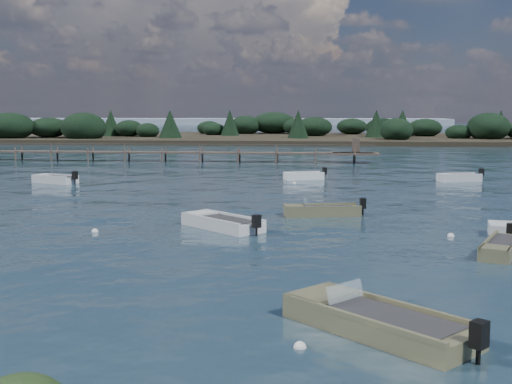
# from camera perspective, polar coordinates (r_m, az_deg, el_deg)

# --- Properties ---
(ground) EXTENTS (400.00, 400.00, 0.00)m
(ground) POSITION_cam_1_polar(r_m,az_deg,el_deg) (83.16, 5.60, 3.30)
(ground) COLOR #152633
(ground) RESTS_ON ground
(dinghy_near_olive) EXTENTS (5.10, 4.94, 1.36)m
(dinghy_near_olive) POSITION_cam_1_polar(r_m,az_deg,el_deg) (17.37, 10.74, -11.57)
(dinghy_near_olive) COLOR #736F4C
(dinghy_near_olive) RESTS_ON ground
(tender_far_grey) EXTENTS (4.06, 2.64, 1.30)m
(tender_far_grey) POSITION_cam_1_polar(r_m,az_deg,el_deg) (53.32, -17.41, 0.96)
(tender_far_grey) COLOR silver
(tender_far_grey) RESTS_ON ground
(dinghy_extra_b) EXTENTS (2.78, 4.48, 1.09)m
(dinghy_extra_b) POSITION_cam_1_polar(r_m,az_deg,el_deg) (27.95, 21.00, -4.76)
(dinghy_extra_b) COLOR #736F4C
(dinghy_extra_b) RESTS_ON ground
(dinghy_extra_a) EXTENTS (4.56, 2.05, 1.26)m
(dinghy_extra_a) POSITION_cam_1_polar(r_m,az_deg,el_deg) (35.36, 5.88, -1.83)
(dinghy_extra_a) COLOR #736F4C
(dinghy_extra_a) RESTS_ON ground
(tender_far_grey_b) EXTENTS (3.86, 2.15, 1.29)m
(tender_far_grey_b) POSITION_cam_1_polar(r_m,az_deg,el_deg) (54.60, 17.61, 1.10)
(tender_far_grey_b) COLOR silver
(tender_far_grey_b) RESTS_ON ground
(dinghy_mid_grey) EXTENTS (4.47, 4.28, 1.23)m
(dinghy_mid_grey) POSITION_cam_1_polar(r_m,az_deg,el_deg) (31.45, -3.02, -2.95)
(dinghy_mid_grey) COLOR silver
(dinghy_mid_grey) RESTS_ON ground
(tender_far_white) EXTENTS (3.67, 2.26, 1.24)m
(tender_far_white) POSITION_cam_1_polar(r_m,az_deg,el_deg) (53.65, 4.27, 1.31)
(tender_far_white) COLOR white
(tender_far_white) RESTS_ON ground
(buoy_a) EXTENTS (0.32, 0.32, 0.32)m
(buoy_a) POSITION_cam_1_polar(r_m,az_deg,el_deg) (16.13, 3.92, -13.64)
(buoy_a) COLOR silver
(buoy_a) RESTS_ON ground
(buoy_b) EXTENTS (0.32, 0.32, 0.32)m
(buoy_b) POSITION_cam_1_polar(r_m,az_deg,el_deg) (30.80, 16.93, -3.79)
(buoy_b) COLOR silver
(buoy_b) RESTS_ON ground
(buoy_c) EXTENTS (0.32, 0.32, 0.32)m
(buoy_c) POSITION_cam_1_polar(r_m,az_deg,el_deg) (31.51, -14.12, -3.45)
(buoy_c) COLOR silver
(buoy_c) RESTS_ON ground
(buoy_e) EXTENTS (0.32, 0.32, 0.32)m
(buoy_e) POSITION_cam_1_polar(r_m,az_deg,el_deg) (50.49, 3.43, 0.74)
(buoy_e) COLOR silver
(buoy_e) RESTS_ON ground
(jetty) EXTENTS (64.50, 3.20, 3.40)m
(jetty) POSITION_cam_1_polar(r_m,az_deg,el_deg) (74.29, -11.42, 3.48)
(jetty) COLOR #4C4038
(jetty) RESTS_ON ground
(far_headland) EXTENTS (190.00, 40.00, 5.80)m
(far_headland) POSITION_cam_1_polar(r_m,az_deg,el_deg) (125.57, 17.11, 5.25)
(far_headland) COLOR black
(far_headland) RESTS_ON ground
(distant_haze) EXTENTS (280.00, 20.00, 2.40)m
(distant_haze) POSITION_cam_1_polar(r_m,az_deg,el_deg) (268.48, -14.16, 5.86)
(distant_haze) COLOR #8896A8
(distant_haze) RESTS_ON ground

